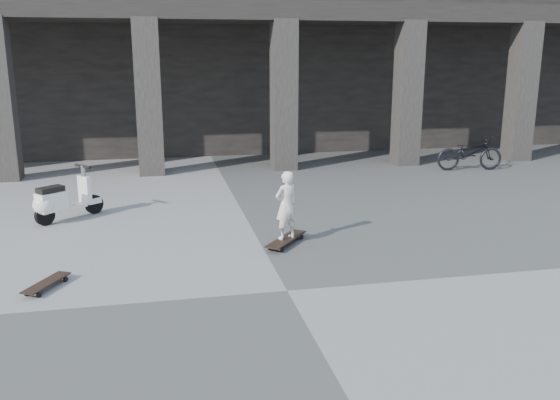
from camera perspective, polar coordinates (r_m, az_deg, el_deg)
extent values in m
plane|color=#494947|center=(8.10, 0.69, -8.73)|extent=(90.00, 90.00, 0.00)
cube|color=black|center=(21.36, -7.67, 13.51)|extent=(28.00, 6.00, 6.00)
cube|color=black|center=(17.01, -6.62, 17.50)|extent=(28.00, 2.80, 0.50)
cube|color=#2A2723|center=(16.27, -25.35, 8.68)|extent=(0.65, 0.65, 4.00)
cube|color=#2A2723|center=(15.84, -12.54, 9.56)|extent=(0.65, 0.65, 4.00)
cube|color=#2A2723|center=(16.20, 0.37, 9.98)|extent=(0.65, 0.65, 4.00)
cube|color=#2A2723|center=(17.31, 12.19, 9.93)|extent=(0.65, 0.65, 4.00)
cube|color=#2A2723|center=(19.03, 22.21, 9.56)|extent=(0.65, 0.65, 4.00)
cube|color=black|center=(9.94, 0.59, -3.77)|extent=(0.87, 1.01, 0.02)
cube|color=#B2B2B7|center=(10.28, 1.52, -3.44)|extent=(0.21, 0.19, 0.03)
cube|color=#B2B2B7|center=(9.63, -0.40, -4.65)|extent=(0.21, 0.19, 0.03)
cylinder|color=black|center=(10.33, 0.95, -3.41)|extent=(0.08, 0.08, 0.08)
cylinder|color=black|center=(10.24, 2.09, -3.58)|extent=(0.08, 0.08, 0.08)
cylinder|color=black|center=(9.68, -1.00, -4.62)|extent=(0.08, 0.08, 0.08)
cylinder|color=black|center=(9.59, 0.21, -4.81)|extent=(0.08, 0.08, 0.08)
cube|color=black|center=(8.74, -21.56, -7.40)|extent=(0.57, 0.83, 0.02)
cube|color=#B2B2B7|center=(8.97, -20.43, -7.04)|extent=(0.19, 0.13, 0.03)
cube|color=#B2B2B7|center=(8.55, -22.71, -8.30)|extent=(0.19, 0.13, 0.03)
cylinder|color=black|center=(9.02, -20.90, -7.02)|extent=(0.06, 0.08, 0.07)
cylinder|color=black|center=(8.92, -19.93, -7.18)|extent=(0.06, 0.08, 0.07)
cylinder|color=black|center=(8.60, -23.19, -8.27)|extent=(0.06, 0.08, 0.07)
cylinder|color=black|center=(8.49, -22.20, -8.46)|extent=(0.06, 0.08, 0.07)
imported|color=silver|center=(9.78, 0.60, -0.51)|extent=(0.49, 0.42, 1.15)
cylinder|color=black|center=(12.41, -17.45, -0.39)|extent=(0.35, 0.31, 0.38)
cylinder|color=black|center=(11.86, -21.70, -1.39)|extent=(0.35, 0.31, 0.38)
cube|color=white|center=(12.12, -19.44, -0.59)|extent=(0.59, 0.55, 0.07)
cube|color=white|center=(11.88, -21.14, -0.14)|extent=(0.59, 0.56, 0.36)
sphere|color=white|center=(11.81, -21.79, -0.42)|extent=(0.40, 0.40, 0.40)
cube|color=black|center=(11.83, -21.24, 0.97)|extent=(0.52, 0.49, 0.09)
cube|color=white|center=(12.23, -18.28, 0.94)|extent=(0.28, 0.31, 0.55)
cube|color=white|center=(12.39, -17.48, -0.05)|extent=(0.30, 0.28, 0.11)
cylinder|color=#B2B2B7|center=(12.16, -18.41, 2.54)|extent=(0.12, 0.12, 0.28)
cylinder|color=black|center=(12.14, -18.45, 3.11)|extent=(0.35, 0.40, 0.06)
sphere|color=white|center=(12.21, -18.15, 2.06)|extent=(0.11, 0.11, 0.11)
imported|color=black|center=(17.03, 17.79, 4.34)|extent=(1.87, 0.84, 0.95)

